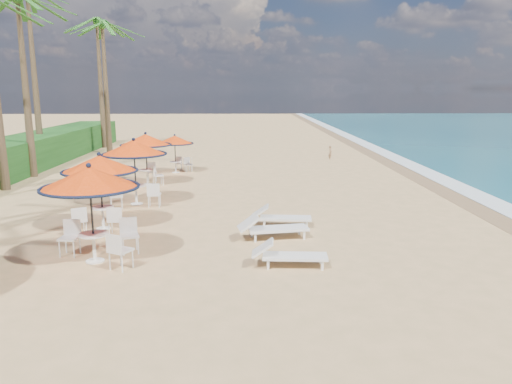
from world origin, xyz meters
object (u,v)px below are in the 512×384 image
at_px(station_2, 134,154).
at_px(lounger_mid, 271,227).
at_px(station_3, 147,144).
at_px(station_4, 176,144).
at_px(lounger_near, 287,254).
at_px(lounger_far, 279,216).
at_px(station_1, 99,171).
at_px(station_0, 92,190).

bearing_deg(station_2, lounger_mid, -42.77).
xyz_separation_m(station_2, lounger_mid, (5.13, -4.75, -1.67)).
height_order(station_3, station_4, station_3).
distance_m(station_2, lounger_near, 9.18).
distance_m(station_4, lounger_near, 15.83).
bearing_deg(station_3, lounger_far, -52.55).
relative_size(station_3, lounger_near, 1.27).
distance_m(station_1, lounger_far, 6.07).
relative_size(station_3, lounger_mid, 1.13).
distance_m(station_4, lounger_mid, 13.42).
relative_size(lounger_mid, lounger_far, 1.10).
xyz_separation_m(lounger_near, lounger_mid, (-0.30, 2.46, 0.03)).
xyz_separation_m(station_2, station_3, (-0.33, 4.30, -0.10)).
relative_size(station_0, station_3, 1.05).
bearing_deg(station_0, lounger_mid, 21.97).
xyz_separation_m(station_0, lounger_near, (5.08, -0.53, -1.63)).
xyz_separation_m(station_3, lounger_near, (5.76, -11.51, -1.61)).
height_order(station_2, station_4, station_2).
distance_m(station_0, lounger_near, 5.36).
height_order(lounger_mid, lounger_far, lounger_mid).
relative_size(station_2, lounger_near, 1.34).
xyz_separation_m(station_4, lounger_far, (4.89, -11.13, -1.22)).
relative_size(lounger_near, lounger_mid, 0.89).
bearing_deg(lounger_mid, station_1, 158.10).
bearing_deg(lounger_mid, station_2, 127.31).
distance_m(station_0, station_4, 14.51).
distance_m(station_1, lounger_mid, 5.82).
bearing_deg(station_3, station_2, -85.62).
height_order(station_0, station_3, station_0).
distance_m(station_3, lounger_far, 9.71).
xyz_separation_m(station_2, lounger_far, (5.49, -3.31, -1.70)).
bearing_deg(station_0, lounger_near, -5.94).
relative_size(station_2, station_3, 1.05).
height_order(station_0, lounger_mid, station_0).
height_order(station_0, station_2, station_0).
height_order(lounger_near, lounger_mid, lounger_mid).
bearing_deg(lounger_far, lounger_near, -86.25).
relative_size(station_1, station_4, 1.20).
bearing_deg(station_4, lounger_near, -72.20).
bearing_deg(lounger_near, station_1, 151.73).
bearing_deg(lounger_mid, station_4, 99.90).
bearing_deg(lounger_near, lounger_far, 92.82).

